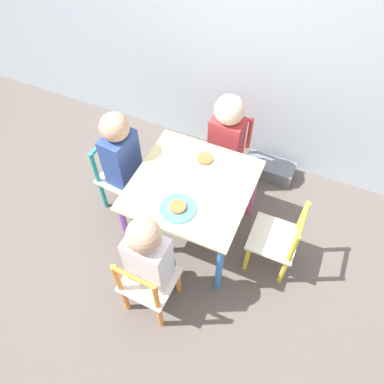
{
  "coord_description": "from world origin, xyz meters",
  "views": [
    {
      "loc": [
        0.5,
        -1.14,
        2.06
      ],
      "look_at": [
        0.0,
        0.0,
        0.42
      ],
      "focal_mm": 35.0,
      "sensor_mm": 36.0,
      "label": 1
    }
  ],
  "objects_px": {
    "child_front": "(150,257)",
    "storage_bin": "(269,168)",
    "chair_red": "(227,152)",
    "plate_front": "(178,208)",
    "chair_teal": "(120,176)",
    "child_back": "(226,136)",
    "kids_table": "(192,191)",
    "child_left": "(123,157)",
    "plate_back": "(205,160)",
    "chair_orange": "(148,284)",
    "chair_yellow": "(278,240)"
  },
  "relations": [
    {
      "from": "chair_red",
      "to": "plate_front",
      "type": "relative_size",
      "value": 2.71
    },
    {
      "from": "chair_red",
      "to": "plate_back",
      "type": "relative_size",
      "value": 2.56
    },
    {
      "from": "chair_red",
      "to": "child_back",
      "type": "xyz_separation_m",
      "value": [
        -0.0,
        -0.06,
        0.2
      ]
    },
    {
      "from": "chair_yellow",
      "to": "chair_teal",
      "type": "bearing_deg",
      "value": -92.94
    },
    {
      "from": "chair_yellow",
      "to": "child_back",
      "type": "height_order",
      "value": "child_back"
    },
    {
      "from": "chair_teal",
      "to": "storage_bin",
      "type": "height_order",
      "value": "chair_teal"
    },
    {
      "from": "kids_table",
      "to": "chair_teal",
      "type": "relative_size",
      "value": 1.24
    },
    {
      "from": "chair_orange",
      "to": "chair_yellow",
      "type": "bearing_deg",
      "value": -133.75
    },
    {
      "from": "chair_red",
      "to": "child_front",
      "type": "xyz_separation_m",
      "value": [
        -0.04,
        -0.97,
        0.2
      ]
    },
    {
      "from": "chair_teal",
      "to": "child_back",
      "type": "xyz_separation_m",
      "value": [
        0.54,
        0.41,
        0.2
      ]
    },
    {
      "from": "child_left",
      "to": "chair_red",
      "type": "bearing_deg",
      "value": -40.18
    },
    {
      "from": "kids_table",
      "to": "chair_orange",
      "type": "bearing_deg",
      "value": -92.07
    },
    {
      "from": "chair_teal",
      "to": "child_front",
      "type": "height_order",
      "value": "child_front"
    },
    {
      "from": "kids_table",
      "to": "storage_bin",
      "type": "bearing_deg",
      "value": 65.61
    },
    {
      "from": "plate_front",
      "to": "chair_teal",
      "type": "bearing_deg",
      "value": 156.09
    },
    {
      "from": "child_back",
      "to": "kids_table",
      "type": "bearing_deg",
      "value": -90.0
    },
    {
      "from": "chair_red",
      "to": "plate_back",
      "type": "bearing_deg",
      "value": -91.64
    },
    {
      "from": "kids_table",
      "to": "child_back",
      "type": "bearing_deg",
      "value": 86.9
    },
    {
      "from": "child_front",
      "to": "chair_red",
      "type": "bearing_deg",
      "value": -90.55
    },
    {
      "from": "chair_red",
      "to": "storage_bin",
      "type": "distance_m",
      "value": 0.37
    },
    {
      "from": "plate_back",
      "to": "kids_table",
      "type": "bearing_deg",
      "value": -90.0
    },
    {
      "from": "chair_red",
      "to": "storage_bin",
      "type": "height_order",
      "value": "chair_red"
    },
    {
      "from": "child_back",
      "to": "plate_back",
      "type": "bearing_deg",
      "value": -91.99
    },
    {
      "from": "storage_bin",
      "to": "kids_table",
      "type": "bearing_deg",
      "value": -114.39
    },
    {
      "from": "chair_red",
      "to": "storage_bin",
      "type": "xyz_separation_m",
      "value": [
        0.27,
        0.15,
        -0.2
      ]
    },
    {
      "from": "chair_red",
      "to": "plate_back",
      "type": "distance_m",
      "value": 0.42
    },
    {
      "from": "chair_teal",
      "to": "plate_back",
      "type": "height_order",
      "value": "plate_back"
    },
    {
      "from": "child_back",
      "to": "child_front",
      "type": "xyz_separation_m",
      "value": [
        -0.04,
        -0.92,
        -0.0
      ]
    },
    {
      "from": "plate_back",
      "to": "chair_red",
      "type": "bearing_deg",
      "value": 85.27
    },
    {
      "from": "child_left",
      "to": "storage_bin",
      "type": "distance_m",
      "value": 1.06
    },
    {
      "from": "chair_red",
      "to": "child_left",
      "type": "xyz_separation_m",
      "value": [
        -0.48,
        -0.47,
        0.21
      ]
    },
    {
      "from": "child_left",
      "to": "storage_bin",
      "type": "relative_size",
      "value": 2.23
    },
    {
      "from": "chair_teal",
      "to": "kids_table",
      "type": "bearing_deg",
      "value": -90.0
    },
    {
      "from": "chair_red",
      "to": "child_front",
      "type": "distance_m",
      "value": 1.0
    },
    {
      "from": "chair_teal",
      "to": "plate_back",
      "type": "bearing_deg",
      "value": -70.39
    },
    {
      "from": "chair_yellow",
      "to": "chair_orange",
      "type": "bearing_deg",
      "value": -46.25
    },
    {
      "from": "chair_orange",
      "to": "child_back",
      "type": "xyz_separation_m",
      "value": [
        0.04,
        0.98,
        0.2
      ]
    },
    {
      "from": "chair_red",
      "to": "chair_teal",
      "type": "bearing_deg",
      "value": -136.18
    },
    {
      "from": "chair_teal",
      "to": "storage_bin",
      "type": "distance_m",
      "value": 1.04
    },
    {
      "from": "plate_front",
      "to": "child_back",
      "type": "bearing_deg",
      "value": 87.77
    },
    {
      "from": "chair_teal",
      "to": "child_left",
      "type": "bearing_deg",
      "value": -90.0
    },
    {
      "from": "plate_front",
      "to": "storage_bin",
      "type": "relative_size",
      "value": 0.55
    },
    {
      "from": "chair_yellow",
      "to": "child_left",
      "type": "height_order",
      "value": "child_left"
    },
    {
      "from": "kids_table",
      "to": "child_back",
      "type": "height_order",
      "value": "child_back"
    },
    {
      "from": "chair_teal",
      "to": "storage_bin",
      "type": "xyz_separation_m",
      "value": [
        0.82,
        0.62,
        -0.2
      ]
    },
    {
      "from": "kids_table",
      "to": "child_left",
      "type": "bearing_deg",
      "value": 174.54
    },
    {
      "from": "child_front",
      "to": "storage_bin",
      "type": "height_order",
      "value": "child_front"
    },
    {
      "from": "plate_back",
      "to": "storage_bin",
      "type": "xyz_separation_m",
      "value": [
        0.3,
        0.49,
        -0.45
      ]
    },
    {
      "from": "child_left",
      "to": "plate_front",
      "type": "relative_size",
      "value": 4.07
    },
    {
      "from": "chair_orange",
      "to": "child_front",
      "type": "height_order",
      "value": "child_front"
    }
  ]
}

